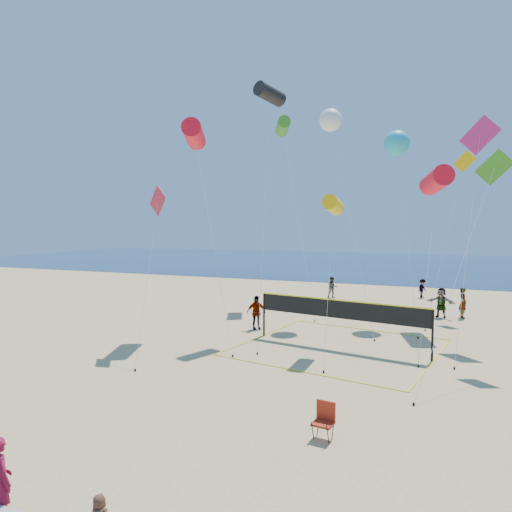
% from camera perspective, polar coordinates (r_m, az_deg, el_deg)
% --- Properties ---
extents(ground, '(120.00, 120.00, 0.00)m').
position_cam_1_polar(ground, '(11.69, -5.03, -27.16)').
color(ground, tan).
rests_on(ground, ground).
extents(ocean, '(140.00, 50.00, 0.03)m').
position_cam_1_polar(ocean, '(71.32, 17.89, -1.01)').
color(ocean, navy).
rests_on(ocean, ground).
extents(woman, '(0.78, 0.64, 1.86)m').
position_cam_1_polar(woman, '(11.31, -29.37, -23.42)').
color(woman, maroon).
rests_on(woman, ground).
extents(far_person_0, '(1.19, 1.08, 1.94)m').
position_cam_1_polar(far_person_0, '(26.35, 0.01, -7.07)').
color(far_person_0, gray).
rests_on(far_person_0, ground).
extents(far_person_1, '(1.88, 1.07, 1.93)m').
position_cam_1_polar(far_person_1, '(31.92, 22.13, -5.43)').
color(far_person_1, gray).
rests_on(far_person_1, ground).
extents(far_person_2, '(0.65, 0.81, 1.95)m').
position_cam_1_polar(far_person_2, '(32.32, 24.45, -5.36)').
color(far_person_2, gray).
rests_on(far_person_2, ground).
extents(far_person_3, '(0.99, 0.87, 1.71)m').
position_cam_1_polar(far_person_3, '(37.85, 9.52, -3.90)').
color(far_person_3, gray).
rests_on(far_person_3, ground).
extents(far_person_4, '(0.95, 1.13, 1.52)m').
position_cam_1_polar(far_person_4, '(39.90, 20.08, -3.82)').
color(far_person_4, gray).
rests_on(far_person_4, ground).
extents(camp_chair, '(0.62, 0.75, 1.15)m').
position_cam_1_polar(camp_chair, '(13.77, 8.54, -19.39)').
color(camp_chair, '#9C2511').
rests_on(camp_chair, ground).
extents(volleyball_net, '(10.30, 10.18, 2.36)m').
position_cam_1_polar(volleyball_net, '(22.80, 10.42, -7.25)').
color(volleyball_net, black).
rests_on(volleyball_net, ground).
extents(kite_0, '(5.27, 5.65, 11.75)m').
position_cam_1_polar(kite_0, '(26.56, -7.75, 14.82)').
color(kite_0, red).
rests_on(kite_0, ground).
extents(kite_1, '(2.17, 6.56, 13.92)m').
position_cam_1_polar(kite_1, '(27.31, 1.74, 19.54)').
color(kite_1, black).
rests_on(kite_1, ground).
extents(kite_2, '(0.95, 4.93, 7.44)m').
position_cam_1_polar(kite_2, '(22.38, 9.63, 6.28)').
color(kite_2, '#EEB809').
rests_on(kite_2, ground).
extents(kite_3, '(2.11, 4.28, 7.95)m').
position_cam_1_polar(kite_3, '(22.75, -12.31, 5.77)').
color(kite_3, '#BE243A').
rests_on(kite_3, ground).
extents(kite_4, '(3.72, 7.47, 9.36)m').
position_cam_1_polar(kite_4, '(22.68, 27.27, 8.60)').
color(kite_4, '#398F1E').
rests_on(kite_4, ground).
extents(kite_5, '(2.23, 7.43, 11.81)m').
position_cam_1_polar(kite_5, '(27.48, 26.11, 12.58)').
color(kite_5, '#BA2176').
rests_on(kite_5, ground).
extents(kite_6, '(4.55, 6.49, 13.41)m').
position_cam_1_polar(kite_6, '(30.84, 9.29, 16.39)').
color(kite_6, white).
rests_on(kite_6, ground).
extents(kite_7, '(2.74, 6.37, 11.95)m').
position_cam_1_polar(kite_7, '(31.01, 17.19, 13.32)').
color(kite_7, '#24B4D6').
rests_on(kite_7, ground).
extents(kite_8, '(5.14, 7.51, 14.06)m').
position_cam_1_polar(kite_8, '(36.02, 3.38, 15.85)').
color(kite_8, '#398F1E').
rests_on(kite_8, ground).
extents(kite_9, '(2.82, 6.61, 10.91)m').
position_cam_1_polar(kite_9, '(33.21, 24.35, 9.48)').
color(kite_9, '#EEB809').
rests_on(kite_9, ground).
extents(kite_10, '(2.02, 10.60, 9.40)m').
position_cam_1_polar(kite_10, '(29.16, 21.62, 8.76)').
color(kite_10, red).
rests_on(kite_10, ground).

